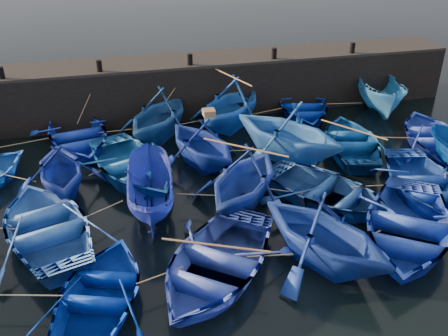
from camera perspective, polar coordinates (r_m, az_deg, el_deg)
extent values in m
plane|color=black|center=(15.85, 2.80, -7.67)|extent=(120.00, 120.00, 0.00)
cube|color=black|center=(24.39, -4.17, 9.22)|extent=(26.00, 2.50, 2.50)
cube|color=black|center=(23.98, -4.28, 12.17)|extent=(26.00, 2.50, 0.12)
cylinder|color=black|center=(23.11, -24.11, 9.90)|extent=(0.24, 0.24, 0.50)
cylinder|color=black|center=(22.73, -14.07, 11.26)|extent=(0.24, 0.24, 0.50)
cylinder|color=black|center=(23.04, -3.91, 12.29)|extent=(0.24, 0.24, 0.50)
cylinder|color=black|center=(24.03, 5.75, 12.91)|extent=(0.24, 0.24, 0.50)
cylinder|color=black|center=(25.61, 14.47, 13.16)|extent=(0.24, 0.24, 0.50)
imported|color=#102AA7|center=(21.85, -16.45, 3.61)|extent=(4.53, 5.68, 1.06)
imported|color=navy|center=(21.68, -7.48, 6.17)|extent=(5.58, 5.72, 2.29)
imported|color=blue|center=(22.49, 0.84, 7.43)|extent=(6.02, 6.03, 2.41)
imported|color=navy|center=(24.26, 9.00, 6.91)|extent=(4.34, 5.37, 0.99)
imported|color=#2B71B0|center=(25.50, 17.38, 8.12)|extent=(3.05, 5.19, 1.89)
imported|color=navy|center=(18.42, -18.18, 0.02)|extent=(3.59, 4.05, 1.96)
imported|color=#195FA5|center=(18.88, -10.40, 0.31)|extent=(5.36, 6.26, 1.10)
imported|color=navy|center=(19.21, -2.56, 3.01)|extent=(4.69, 5.00, 2.11)
imported|color=blue|center=(19.76, 7.36, 4.29)|extent=(6.27, 6.41, 2.56)
imported|color=navy|center=(21.25, 14.38, 3.04)|extent=(4.39, 5.34, 0.97)
imported|color=#233DB7|center=(22.68, 22.99, 3.33)|extent=(4.57, 5.62, 1.03)
imported|color=blue|center=(16.27, -19.61, -6.18)|extent=(5.05, 6.04, 1.08)
imported|color=navy|center=(16.69, -8.51, -2.59)|extent=(1.94, 4.28, 1.61)
imported|color=navy|center=(16.65, 2.32, -1.14)|extent=(5.48, 5.55, 2.21)
imported|color=navy|center=(17.42, 11.74, -2.63)|extent=(5.62, 5.94, 1.00)
imported|color=#143A98|center=(18.90, 21.74, -1.55)|extent=(4.46, 5.50, 1.01)
imported|color=#00238A|center=(13.56, -13.85, -13.68)|extent=(4.31, 5.06, 0.89)
imported|color=blue|center=(13.95, -0.98, -10.68)|extent=(6.18, 6.45, 1.09)
imported|color=navy|center=(14.30, 11.46, -7.24)|extent=(5.39, 5.61, 2.28)
imported|color=#1C3AB3|center=(16.24, 20.22, -6.21)|extent=(6.39, 6.77, 1.14)
cube|color=olive|center=(18.78, -1.74, 6.34)|extent=(0.45, 0.45, 0.24)
cylinder|color=tan|center=(21.83, -22.04, 2.66)|extent=(2.48, 0.60, 0.04)
cylinder|color=tan|center=(21.81, -11.91, 4.21)|extent=(1.68, 0.06, 0.04)
cylinder|color=tan|center=(22.27, -3.20, 5.34)|extent=(1.51, 0.34, 0.04)
cylinder|color=tan|center=(23.43, 5.05, 6.50)|extent=(1.86, 0.48, 0.04)
cylinder|color=tan|center=(24.87, 13.25, 7.19)|extent=(2.01, 0.36, 0.04)
cylinder|color=tan|center=(19.25, -22.58, -1.00)|extent=(1.38, 0.96, 0.04)
cylinder|color=tan|center=(18.71, -14.16, -0.41)|extent=(0.72, 0.43, 0.04)
cylinder|color=tan|center=(19.11, -6.41, 1.00)|extent=(0.92, 0.35, 0.04)
cylinder|color=tan|center=(19.68, 2.43, 2.04)|extent=(1.62, 0.30, 0.04)
cylinder|color=tan|center=(20.61, 10.92, 2.81)|extent=(1.04, 0.07, 0.04)
cylinder|color=tan|center=(21.88, 18.84, 3.32)|extent=(1.76, 0.56, 0.04)
cylinder|color=tan|center=(16.46, -13.92, -4.73)|extent=(1.47, 0.86, 0.04)
cylinder|color=tan|center=(16.81, -3.06, -3.06)|extent=(1.34, 0.47, 0.04)
cylinder|color=tan|center=(17.11, 7.08, -2.63)|extent=(1.03, 0.59, 0.04)
cylinder|color=tan|center=(18.07, 16.97, -1.94)|extent=(1.70, 0.29, 0.04)
cylinder|color=tan|center=(19.69, 24.00, -0.63)|extent=(0.44, 0.55, 0.04)
cylinder|color=tan|center=(14.11, -23.80, -13.14)|extent=(2.95, 0.81, 0.04)
cylinder|color=tan|center=(13.63, -7.30, -12.06)|extent=(1.31, 0.41, 0.04)
cylinder|color=tan|center=(14.22, 5.29, -9.92)|extent=(1.30, 0.24, 0.04)
cylinder|color=tan|center=(15.40, 15.97, -7.64)|extent=(1.16, 0.46, 0.04)
cylinder|color=tan|center=(22.79, -15.22, 7.73)|extent=(1.28, 0.60, 2.09)
cylinder|color=tan|center=(22.97, -5.82, 8.77)|extent=(1.80, 0.57, 2.09)
cylinder|color=tan|center=(23.38, -1.83, 9.27)|extent=(1.58, 0.27, 2.09)
cylinder|color=tan|center=(24.62, 6.94, 10.10)|extent=(1.23, 0.26, 2.09)
cylinder|color=tan|center=(26.07, 15.27, 10.37)|extent=(1.04, 0.14, 2.09)
cylinder|color=#99724C|center=(22.06, 0.87, 10.41)|extent=(1.08, 2.84, 0.06)
cylinder|color=#99724C|center=(21.04, 14.55, 4.29)|extent=(1.77, 2.49, 0.06)
cylinder|color=#99724C|center=(16.11, 2.40, 2.36)|extent=(2.34, 1.97, 0.06)
cylinder|color=#99724C|center=(13.59, -1.00, -8.82)|extent=(2.74, 1.32, 0.06)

